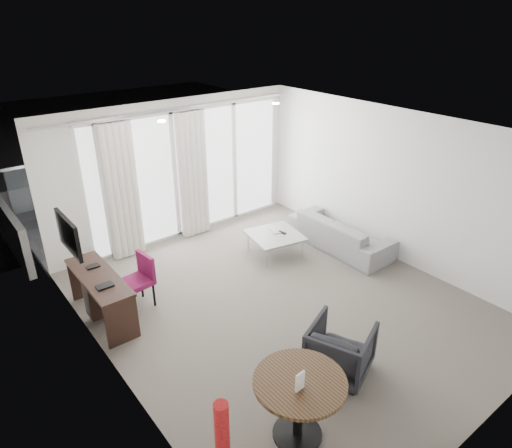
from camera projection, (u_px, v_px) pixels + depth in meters
floor at (281, 303)px, 6.87m from camera, size 5.00×6.00×0.00m
ceiling at (285, 133)px, 5.75m from camera, size 5.00×6.00×0.00m
wall_left at (108, 288)px, 4.92m from camera, size 0.00×6.00×2.60m
wall_right at (394, 186)px, 7.71m from camera, size 0.00×6.00×2.60m
wall_front at (498, 337)px, 4.18m from camera, size 5.00×0.00×2.60m
window_panel at (191, 172)px, 8.64m from camera, size 4.00×0.02×2.38m
window_frame at (191, 173)px, 8.63m from camera, size 4.10×0.06×2.44m
curtain_left at (122, 192)px, 7.71m from camera, size 0.60×0.20×2.38m
curtain_right at (193, 175)px, 8.50m from camera, size 0.60×0.20×2.38m
curtain_track at (176, 109)px, 7.82m from camera, size 4.80×0.04×0.04m
downlight_a at (162, 121)px, 6.39m from camera, size 0.12×0.12×0.02m
downlight_b at (276, 103)px, 7.56m from camera, size 0.12×0.12×0.02m
desk at (102, 297)px, 6.42m from camera, size 0.46×1.48×0.69m
tv at (68, 235)px, 5.95m from camera, size 0.05×0.80×0.50m
desk_chair at (137, 283)px, 6.65m from camera, size 0.49×0.46×0.81m
round_table at (299, 408)px, 4.61m from camera, size 1.04×1.04×0.75m
menu_card at (299, 392)px, 4.35m from camera, size 0.11×0.03×0.21m
tub_armchair at (340, 349)px, 5.47m from camera, size 0.94×0.93×0.66m
coffee_table at (275, 244)px, 8.17m from camera, size 1.01×1.01×0.39m
remote at (282, 234)px, 8.15m from camera, size 0.08×0.18×0.02m
magazine at (277, 232)px, 8.25m from camera, size 0.32×0.36×0.02m
sofa at (340, 233)px, 8.36m from camera, size 0.79×2.02×0.59m
terrace_slab at (160, 208)px, 10.26m from camera, size 5.60×3.00×0.12m
rattan_chair_a at (202, 181)px, 10.52m from camera, size 0.70×0.70×0.82m
rattan_chair_b at (231, 174)px, 10.83m from camera, size 0.68×0.68×0.90m
rattan_table at (196, 183)px, 10.73m from camera, size 0.71×0.71×0.56m
balustrade at (130, 168)px, 11.05m from camera, size 5.50×0.06×1.05m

